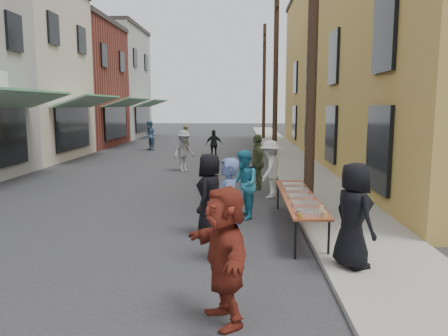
# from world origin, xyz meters

# --- Properties ---
(ground) EXTENTS (120.00, 120.00, 0.00)m
(ground) POSITION_xyz_m (0.00, 0.00, 0.00)
(ground) COLOR #28282B
(ground) RESTS_ON ground
(sidewalk) EXTENTS (2.20, 60.00, 0.10)m
(sidewalk) POSITION_xyz_m (5.00, 15.00, 0.05)
(sidewalk) COLOR gray
(sidewalk) RESTS_ON ground
(storefront_row) EXTENTS (8.00, 37.00, 9.00)m
(storefront_row) POSITION_xyz_m (-10.00, 14.96, 4.12)
(storefront_row) COLOR maroon
(storefront_row) RESTS_ON ground
(building_ochre) EXTENTS (10.00, 28.00, 10.00)m
(building_ochre) POSITION_xyz_m (11.10, 14.00, 5.00)
(building_ochre) COLOR gold
(building_ochre) RESTS_ON ground
(utility_pole_near) EXTENTS (0.26, 0.26, 9.00)m
(utility_pole_near) POSITION_xyz_m (4.30, 3.00, 4.50)
(utility_pole_near) COLOR #2D2116
(utility_pole_near) RESTS_ON ground
(utility_pole_mid) EXTENTS (0.26, 0.26, 9.00)m
(utility_pole_mid) POSITION_xyz_m (4.30, 15.00, 4.50)
(utility_pole_mid) COLOR #2D2116
(utility_pole_mid) RESTS_ON ground
(utility_pole_far) EXTENTS (0.26, 0.26, 9.00)m
(utility_pole_far) POSITION_xyz_m (4.30, 27.00, 4.50)
(utility_pole_far) COLOR #2D2116
(utility_pole_far) RESTS_ON ground
(serving_table) EXTENTS (0.70, 4.00, 0.75)m
(serving_table) POSITION_xyz_m (3.80, 1.12, 0.71)
(serving_table) COLOR brown
(serving_table) RESTS_ON ground
(catering_tray_sausage) EXTENTS (0.50, 0.33, 0.08)m
(catering_tray_sausage) POSITION_xyz_m (3.80, -0.53, 0.79)
(catering_tray_sausage) COLOR maroon
(catering_tray_sausage) RESTS_ON serving_table
(catering_tray_foil_b) EXTENTS (0.50, 0.33, 0.08)m
(catering_tray_foil_b) POSITION_xyz_m (3.80, 0.12, 0.79)
(catering_tray_foil_b) COLOR #B2B2B7
(catering_tray_foil_b) RESTS_ON serving_table
(catering_tray_buns) EXTENTS (0.50, 0.33, 0.08)m
(catering_tray_buns) POSITION_xyz_m (3.80, 0.82, 0.79)
(catering_tray_buns) COLOR tan
(catering_tray_buns) RESTS_ON serving_table
(catering_tray_foil_d) EXTENTS (0.50, 0.33, 0.08)m
(catering_tray_foil_d) POSITION_xyz_m (3.80, 1.52, 0.79)
(catering_tray_foil_d) COLOR #B2B2B7
(catering_tray_foil_d) RESTS_ON serving_table
(catering_tray_buns_end) EXTENTS (0.50, 0.33, 0.08)m
(catering_tray_buns_end) POSITION_xyz_m (3.80, 2.22, 0.79)
(catering_tray_buns_end) COLOR tan
(catering_tray_buns_end) RESTS_ON serving_table
(condiment_jar_a) EXTENTS (0.07, 0.07, 0.08)m
(condiment_jar_a) POSITION_xyz_m (3.58, -0.83, 0.79)
(condiment_jar_a) COLOR #A57F26
(condiment_jar_a) RESTS_ON serving_table
(condiment_jar_b) EXTENTS (0.07, 0.07, 0.08)m
(condiment_jar_b) POSITION_xyz_m (3.58, -0.73, 0.79)
(condiment_jar_b) COLOR #A57F26
(condiment_jar_b) RESTS_ON serving_table
(condiment_jar_c) EXTENTS (0.07, 0.07, 0.08)m
(condiment_jar_c) POSITION_xyz_m (3.58, -0.63, 0.79)
(condiment_jar_c) COLOR #A57F26
(condiment_jar_c) RESTS_ON serving_table
(cup_stack) EXTENTS (0.08, 0.08, 0.12)m
(cup_stack) POSITION_xyz_m (4.00, -0.78, 0.81)
(cup_stack) COLOR tan
(cup_stack) RESTS_ON serving_table
(guest_front_a) EXTENTS (0.74, 0.95, 1.71)m
(guest_front_a) POSITION_xyz_m (1.90, 0.69, 0.86)
(guest_front_a) COLOR black
(guest_front_a) RESTS_ON ground
(guest_front_b) EXTENTS (0.45, 0.67, 1.81)m
(guest_front_b) POSITION_xyz_m (2.31, -0.87, 0.90)
(guest_front_b) COLOR #475A8A
(guest_front_b) RESTS_ON ground
(guest_front_c) EXTENTS (0.77, 0.91, 1.65)m
(guest_front_c) POSITION_xyz_m (2.61, 2.02, 0.83)
(guest_front_c) COLOR teal
(guest_front_c) RESTS_ON ground
(guest_front_d) EXTENTS (0.97, 1.24, 1.69)m
(guest_front_d) POSITION_xyz_m (3.40, 4.46, 0.85)
(guest_front_d) COLOR silver
(guest_front_d) RESTS_ON ground
(guest_front_e) EXTENTS (0.66, 1.12, 1.79)m
(guest_front_e) POSITION_xyz_m (3.06, 5.72, 0.90)
(guest_front_e) COLOR #546238
(guest_front_e) RESTS_ON ground
(guest_queue_back) EXTENTS (1.09, 1.68, 1.73)m
(guest_queue_back) POSITION_xyz_m (2.35, -3.06, 0.87)
(guest_queue_back) COLOR maroon
(guest_queue_back) RESTS_ON ground
(server) EXTENTS (0.83, 0.98, 1.70)m
(server) POSITION_xyz_m (4.35, -1.34, 0.95)
(server) COLOR black
(server) RESTS_ON sidewalk
(passerby_left) EXTENTS (1.17, 1.23, 1.68)m
(passerby_left) POSITION_xyz_m (0.17, 9.66, 0.84)
(passerby_left) COLOR gray
(passerby_left) RESTS_ON ground
(passerby_mid) EXTENTS (0.89, 0.45, 1.47)m
(passerby_mid) POSITION_xyz_m (1.14, 13.99, 0.73)
(passerby_mid) COLOR black
(passerby_mid) RESTS_ON ground
(passerby_right) EXTENTS (0.39, 0.59, 1.61)m
(passerby_right) POSITION_xyz_m (-0.67, 16.59, 0.81)
(passerby_right) COLOR #5C6339
(passerby_right) RESTS_ON ground
(passerby_far) EXTENTS (1.08, 1.11, 1.80)m
(passerby_far) POSITION_xyz_m (-2.99, 17.91, 0.90)
(passerby_far) COLOR #4B6A91
(passerby_far) RESTS_ON ground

